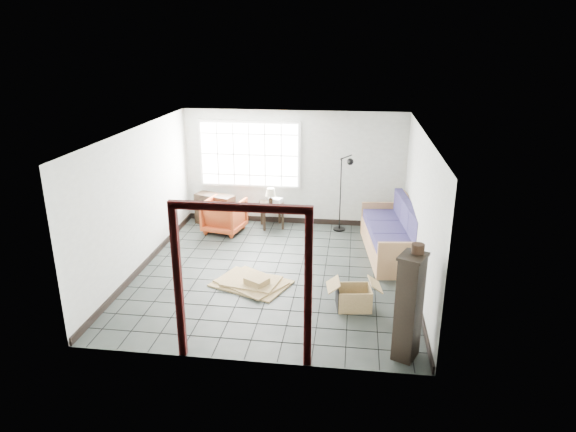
# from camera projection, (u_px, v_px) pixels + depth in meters

# --- Properties ---
(ground) EXTENTS (5.50, 5.50, 0.00)m
(ground) POSITION_uv_depth(u_px,v_px,m) (275.00, 273.00, 9.44)
(ground) COLOR black
(ground) RESTS_ON ground
(room_shell) EXTENTS (5.02, 5.52, 2.61)m
(room_shell) POSITION_uv_depth(u_px,v_px,m) (275.00, 184.00, 8.92)
(room_shell) COLOR #A4A8A1
(room_shell) RESTS_ON ground
(window_panel) EXTENTS (2.32, 0.08, 1.52)m
(window_panel) POSITION_uv_depth(u_px,v_px,m) (250.00, 154.00, 11.57)
(window_panel) COLOR silver
(window_panel) RESTS_ON ground
(doorway_trim) EXTENTS (1.80, 0.08, 2.20)m
(doorway_trim) POSITION_uv_depth(u_px,v_px,m) (241.00, 265.00, 6.46)
(doorway_trim) COLOR #3A0D0D
(doorway_trim) RESTS_ON ground
(futon_sofa) EXTENTS (1.17, 2.46, 1.05)m
(futon_sofa) POSITION_uv_depth(u_px,v_px,m) (395.00, 236.00, 10.13)
(futon_sofa) COLOR #8C5E3F
(futon_sofa) RESTS_ON ground
(armchair) EXTENTS (0.93, 0.89, 0.82)m
(armchair) POSITION_uv_depth(u_px,v_px,m) (224.00, 214.00, 11.33)
(armchair) COLOR #983016
(armchair) RESTS_ON ground
(side_table) EXTENTS (0.66, 0.66, 0.57)m
(side_table) POSITION_uv_depth(u_px,v_px,m) (272.00, 207.00, 11.58)
(side_table) COLOR black
(side_table) RESTS_ON ground
(table_lamp) EXTENTS (0.27, 0.27, 0.36)m
(table_lamp) POSITION_uv_depth(u_px,v_px,m) (271.00, 193.00, 11.40)
(table_lamp) COLOR black
(table_lamp) RESTS_ON side_table
(projector) EXTENTS (0.34, 0.30, 0.10)m
(projector) POSITION_uv_depth(u_px,v_px,m) (275.00, 200.00, 11.55)
(projector) COLOR silver
(projector) RESTS_ON side_table
(floor_lamp) EXTENTS (0.46, 0.47, 1.76)m
(floor_lamp) POSITION_uv_depth(u_px,v_px,m) (345.00, 191.00, 11.14)
(floor_lamp) COLOR black
(floor_lamp) RESTS_ON ground
(console_shelf) EXTENTS (0.98, 0.64, 0.71)m
(console_shelf) POSITION_uv_depth(u_px,v_px,m) (215.00, 209.00, 11.79)
(console_shelf) COLOR black
(console_shelf) RESTS_ON ground
(tall_shelf) EXTENTS (0.45, 0.50, 1.49)m
(tall_shelf) POSITION_uv_depth(u_px,v_px,m) (409.00, 307.00, 6.72)
(tall_shelf) COLOR black
(tall_shelf) RESTS_ON ground
(pot) EXTENTS (0.17, 0.17, 0.12)m
(pot) POSITION_uv_depth(u_px,v_px,m) (418.00, 249.00, 6.52)
(pot) COLOR black
(pot) RESTS_ON tall_shelf
(open_box) EXTENTS (0.91, 0.53, 0.49)m
(open_box) POSITION_uv_depth(u_px,v_px,m) (354.00, 298.00, 8.16)
(open_box) COLOR olive
(open_box) RESTS_ON ground
(cardboard_pile) EXTENTS (1.49, 1.28, 0.18)m
(cardboard_pile) POSITION_uv_depth(u_px,v_px,m) (252.00, 282.00, 8.97)
(cardboard_pile) COLOR olive
(cardboard_pile) RESTS_ON ground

